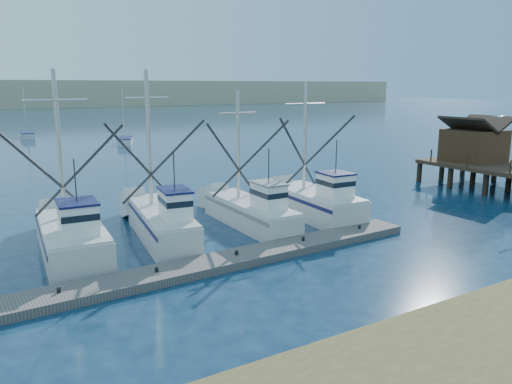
# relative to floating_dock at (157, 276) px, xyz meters

# --- Properties ---
(ground) EXTENTS (500.00, 500.00, 0.00)m
(ground) POSITION_rel_floating_dock_xyz_m (8.73, -5.14, -0.19)
(ground) COLOR #0D223A
(ground) RESTS_ON ground
(floating_dock) EXTENTS (28.65, 3.14, 0.38)m
(floating_dock) POSITION_rel_floating_dock_xyz_m (0.00, 0.00, 0.00)
(floating_dock) COLOR #635E58
(floating_dock) RESTS_ON ground
(trawler_fleet) EXTENTS (27.99, 8.59, 9.05)m
(trawler_fleet) POSITION_rel_floating_dock_xyz_m (-0.47, 5.00, 0.80)
(trawler_fleet) COLOR silver
(trawler_fleet) RESTS_ON ground
(sailboat_near) EXTENTS (3.46, 5.45, 8.10)m
(sailboat_near) POSITION_rel_floating_dock_xyz_m (13.41, 50.33, 0.31)
(sailboat_near) COLOR silver
(sailboat_near) RESTS_ON ground
(sailboat_far) EXTENTS (2.11, 6.14, 8.10)m
(sailboat_far) POSITION_rel_floating_dock_xyz_m (2.60, 66.79, 0.30)
(sailboat_far) COLOR silver
(sailboat_far) RESTS_ON ground
(flying_gull) EXTENTS (1.08, 0.20, 0.20)m
(flying_gull) POSITION_rel_floating_dock_xyz_m (25.28, 1.57, 5.91)
(flying_gull) COLOR white
(flying_gull) RESTS_ON ground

